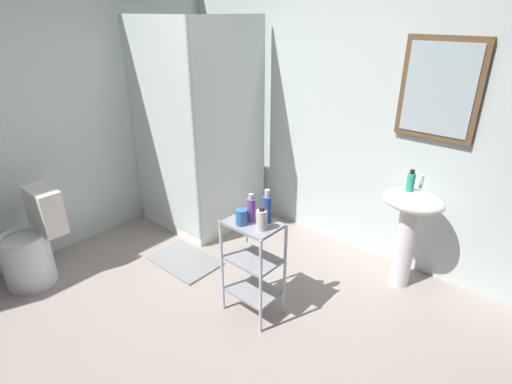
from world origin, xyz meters
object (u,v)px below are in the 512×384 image
(storage_cart, at_px, (253,261))
(conditioner_bottle_purple, at_px, (251,209))
(shampoo_bottle_blue, at_px, (267,208))
(bath_mat, at_px, (185,261))
(hand_soap_bottle, at_px, (411,182))
(shower_stall, at_px, (201,181))
(lotion_bottle_white, at_px, (262,220))
(pedestal_sink, at_px, (409,220))
(rinse_cup, at_px, (241,217))
(toilet, at_px, (32,246))

(storage_cart, height_order, conditioner_bottle_purple, conditioner_bottle_purple)
(shampoo_bottle_blue, height_order, bath_mat, shampoo_bottle_blue)
(shampoo_bottle_blue, bearing_deg, storage_cart, -133.74)
(shampoo_bottle_blue, bearing_deg, hand_soap_bottle, 59.55)
(shower_stall, distance_m, lotion_bottle_white, 1.60)
(bath_mat, bearing_deg, shower_stall, 124.52)
(shower_stall, height_order, hand_soap_bottle, shower_stall)
(pedestal_sink, xyz_separation_m, hand_soap_bottle, (-0.04, 0.01, 0.30))
(hand_soap_bottle, relative_size, rinse_cup, 1.52)
(conditioner_bottle_purple, bearing_deg, lotion_bottle_white, -20.08)
(toilet, bearing_deg, shampoo_bottle_blue, 29.68)
(shower_stall, bearing_deg, hand_soap_bottle, 10.41)
(pedestal_sink, xyz_separation_m, rinse_cup, (-0.72, -1.09, 0.22))
(storage_cart, xyz_separation_m, shampoo_bottle_blue, (0.06, 0.07, 0.41))
(shower_stall, height_order, pedestal_sink, shower_stall)
(shower_stall, height_order, bath_mat, shower_stall)
(conditioner_bottle_purple, relative_size, rinse_cup, 1.79)
(pedestal_sink, relative_size, hand_soap_bottle, 4.89)
(shower_stall, bearing_deg, rinse_cup, -30.87)
(shampoo_bottle_blue, distance_m, bath_mat, 1.26)
(toilet, xyz_separation_m, hand_soap_bottle, (2.21, 1.90, 0.57))
(shampoo_bottle_blue, distance_m, rinse_cup, 0.18)
(storage_cart, relative_size, hand_soap_bottle, 4.47)
(toilet, xyz_separation_m, bath_mat, (0.71, 0.94, -0.31))
(pedestal_sink, distance_m, rinse_cup, 1.32)
(conditioner_bottle_purple, height_order, rinse_cup, conditioner_bottle_purple)
(rinse_cup, relative_size, bath_mat, 0.18)
(hand_soap_bottle, xyz_separation_m, bath_mat, (-1.51, -0.96, -0.87))
(hand_soap_bottle, bearing_deg, lotion_bottle_white, -116.49)
(bath_mat, bearing_deg, pedestal_sink, 31.48)
(toilet, xyz_separation_m, conditioner_bottle_purple, (1.55, 0.89, 0.51))
(lotion_bottle_white, distance_m, bath_mat, 1.27)
(hand_soap_bottle, xyz_separation_m, conditioner_bottle_purple, (-0.67, -1.02, -0.06))
(lotion_bottle_white, relative_size, conditioner_bottle_purple, 0.84)
(shampoo_bottle_blue, bearing_deg, shower_stall, 155.70)
(hand_soap_bottle, distance_m, conditioner_bottle_purple, 1.21)
(pedestal_sink, xyz_separation_m, storage_cart, (-0.67, -1.02, -0.14))
(shampoo_bottle_blue, xyz_separation_m, rinse_cup, (-0.11, -0.13, -0.05))
(conditioner_bottle_purple, relative_size, bath_mat, 0.32)
(rinse_cup, bearing_deg, bath_mat, 170.40)
(shower_stall, relative_size, storage_cart, 2.70)
(storage_cart, xyz_separation_m, hand_soap_bottle, (0.63, 1.03, 0.45))
(conditioner_bottle_purple, distance_m, bath_mat, 1.17)
(lotion_bottle_white, xyz_separation_m, conditioner_bottle_purple, (-0.13, 0.05, 0.01))
(lotion_bottle_white, bearing_deg, pedestal_sink, 61.49)
(toilet, bearing_deg, lotion_bottle_white, 26.52)
(toilet, height_order, hand_soap_bottle, hand_soap_bottle)
(hand_soap_bottle, bearing_deg, bath_mat, -147.52)
(storage_cart, relative_size, lotion_bottle_white, 4.53)
(shower_stall, xyz_separation_m, pedestal_sink, (1.97, 0.34, 0.12))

